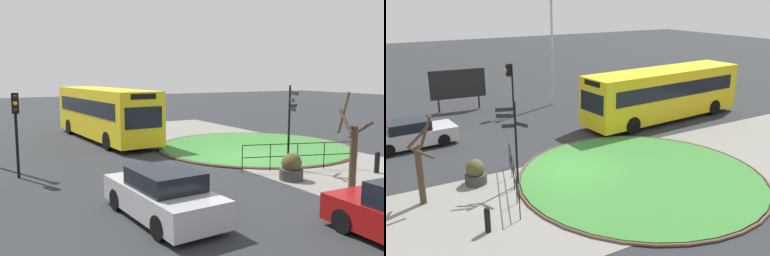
# 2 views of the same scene
# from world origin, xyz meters

# --- Properties ---
(ground) EXTENTS (120.00, 120.00, 0.00)m
(ground) POSITION_xyz_m (0.00, 0.00, 0.00)
(ground) COLOR #282B2D
(sidewalk_paving) EXTENTS (32.00, 7.51, 0.02)m
(sidewalk_paving) POSITION_xyz_m (0.00, -2.25, 0.01)
(sidewalk_paving) COLOR gray
(sidewalk_paving) RESTS_ON ground
(grass_island) EXTENTS (10.23, 10.23, 0.10)m
(grass_island) POSITION_xyz_m (2.32, -2.07, 0.05)
(grass_island) COLOR #387A33
(grass_island) RESTS_ON ground
(grass_kerb_ring) EXTENTS (10.54, 10.54, 0.11)m
(grass_kerb_ring) POSITION_xyz_m (2.32, -2.07, 0.06)
(grass_kerb_ring) COLOR brown
(grass_kerb_ring) RESTS_ON ground
(signpost_directional) EXTENTS (0.97, 1.00, 3.58)m
(signpost_directional) POSITION_xyz_m (-2.59, -0.16, 2.15)
(signpost_directional) COLOR black
(signpost_directional) RESTS_ON ground
(bollard_foreground) EXTENTS (0.20, 0.20, 0.91)m
(bollard_foreground) POSITION_xyz_m (-4.75, -2.93, 0.47)
(bollard_foreground) COLOR black
(bollard_foreground) RESTS_ON ground
(railing_grass_edge) EXTENTS (1.51, 4.65, 1.16)m
(railing_grass_edge) POSITION_xyz_m (-2.79, -0.44, 0.74)
(railing_grass_edge) COLOR black
(railing_grass_edge) RESTS_ON ground
(bus_yellow) EXTENTS (11.07, 3.23, 3.14)m
(bus_yellow) POSITION_xyz_m (9.05, 4.23, 1.69)
(bus_yellow) COLOR yellow
(bus_yellow) RESTS_ON ground
(car_far_lane) EXTENTS (4.46, 2.06, 1.43)m
(car_far_lane) POSITION_xyz_m (-5.37, 6.96, 0.67)
(car_far_lane) COLOR #B7B7BC
(car_far_lane) RESTS_ON ground
(traffic_light_near) EXTENTS (0.49, 0.27, 3.33)m
(traffic_light_near) POSITION_xyz_m (1.33, 10.00, 2.45)
(traffic_light_near) COLOR black
(traffic_light_near) RESTS_ON ground
(planter_near_signpost) EXTENTS (0.90, 0.90, 1.06)m
(planter_near_signpost) POSITION_xyz_m (-3.92, 0.92, 0.48)
(planter_near_signpost) COLOR #383838
(planter_near_signpost) RESTS_ON ground
(street_tree_bare) EXTENTS (0.95, 1.10, 3.42)m
(street_tree_bare) POSITION_xyz_m (-6.11, 0.24, 1.47)
(street_tree_bare) COLOR #423323
(street_tree_bare) RESTS_ON ground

